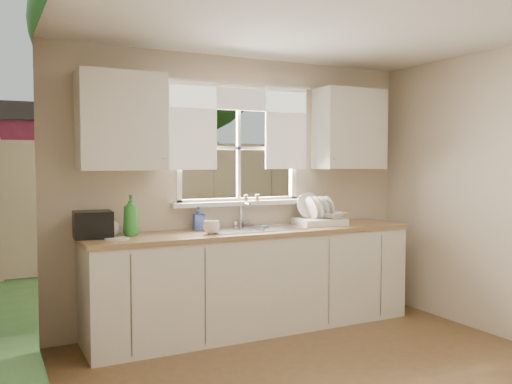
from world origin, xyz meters
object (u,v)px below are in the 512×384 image
black_appliance (93,225)px  soap_bottle_a (131,215)px  dish_rack (319,217)px  cup (211,227)px

black_appliance → soap_bottle_a: bearing=3.2°
dish_rack → black_appliance: dish_rack is taller
dish_rack → black_appliance: (-2.13, 0.04, 0.04)m
soap_bottle_a → black_appliance: (-0.31, 0.00, -0.06)m
soap_bottle_a → cup: size_ratio=2.41×
cup → black_appliance: bearing=-178.7°
black_appliance → dish_rack: bearing=2.4°
soap_bottle_a → cup: 0.67m
dish_rack → black_appliance: size_ratio=1.62×
soap_bottle_a → cup: bearing=-9.8°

